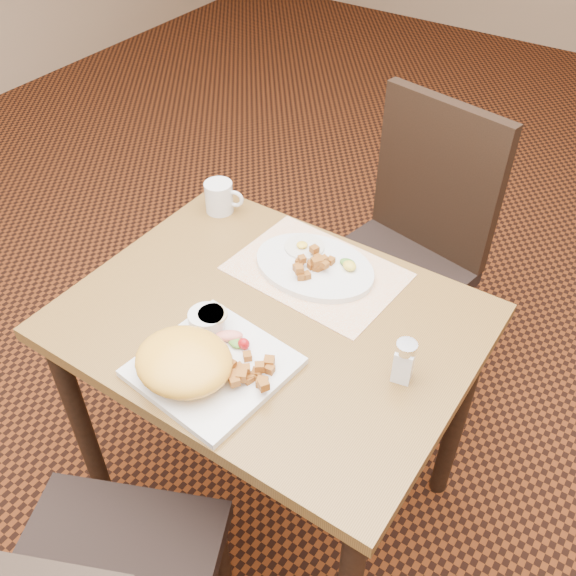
% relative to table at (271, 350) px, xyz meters
% --- Properties ---
extents(ground, '(8.00, 8.00, 0.00)m').
position_rel_table_xyz_m(ground, '(0.00, 0.00, -0.64)').
color(ground, black).
rests_on(ground, ground).
extents(table, '(0.90, 0.70, 0.75)m').
position_rel_table_xyz_m(table, '(0.00, 0.00, 0.00)').
color(table, brown).
rests_on(table, ground).
extents(chair_far, '(0.50, 0.50, 0.97)m').
position_rel_table_xyz_m(chair_far, '(0.04, 0.68, -0.10)').
color(chair_far, black).
rests_on(chair_far, ground).
extents(placemat, '(0.42, 0.31, 0.00)m').
position_rel_table_xyz_m(placemat, '(0.00, 0.19, 0.11)').
color(placemat, white).
rests_on(placemat, table).
extents(plate_square, '(0.31, 0.31, 0.02)m').
position_rel_table_xyz_m(plate_square, '(-0.01, -0.19, 0.12)').
color(plate_square, silver).
rests_on(plate_square, table).
extents(plate_oval, '(0.31, 0.23, 0.02)m').
position_rel_table_xyz_m(plate_oval, '(-0.00, 0.19, 0.12)').
color(plate_oval, silver).
rests_on(plate_oval, placemat).
extents(hollandaise_mound, '(0.20, 0.18, 0.08)m').
position_rel_table_xyz_m(hollandaise_mound, '(-0.04, -0.24, 0.16)').
color(hollandaise_mound, yellow).
rests_on(hollandaise_mound, plate_square).
extents(ramekin, '(0.08, 0.08, 0.04)m').
position_rel_table_xyz_m(ramekin, '(-0.08, -0.12, 0.15)').
color(ramekin, silver).
rests_on(ramekin, plate_square).
extents(garnish_sq, '(0.09, 0.06, 0.03)m').
position_rel_table_xyz_m(garnish_sq, '(-0.01, -0.12, 0.14)').
color(garnish_sq, '#387223').
rests_on(garnish_sq, plate_square).
extents(fried_egg, '(0.10, 0.10, 0.02)m').
position_rel_table_xyz_m(fried_egg, '(-0.06, 0.23, 0.13)').
color(fried_egg, white).
rests_on(fried_egg, plate_oval).
extents(garnish_ov, '(0.05, 0.05, 0.02)m').
position_rel_table_xyz_m(garnish_ov, '(0.07, 0.23, 0.14)').
color(garnish_ov, '#387223').
rests_on(garnish_ov, plate_oval).
extents(salt_shaker, '(0.05, 0.05, 0.10)m').
position_rel_table_xyz_m(salt_shaker, '(0.33, 0.00, 0.16)').
color(salt_shaker, white).
rests_on(salt_shaker, table).
extents(coffee_mug, '(0.11, 0.08, 0.09)m').
position_rel_table_xyz_m(coffee_mug, '(-0.35, 0.27, 0.15)').
color(coffee_mug, silver).
rests_on(coffee_mug, table).
extents(home_fries_sq, '(0.11, 0.12, 0.03)m').
position_rel_table_xyz_m(home_fries_sq, '(0.08, -0.18, 0.14)').
color(home_fries_sq, '#AB601B').
rests_on(home_fries_sq, plate_square).
extents(home_fries_ov, '(0.08, 0.11, 0.03)m').
position_rel_table_xyz_m(home_fries_ov, '(0.00, 0.18, 0.14)').
color(home_fries_ov, '#AB601B').
rests_on(home_fries_ov, plate_oval).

